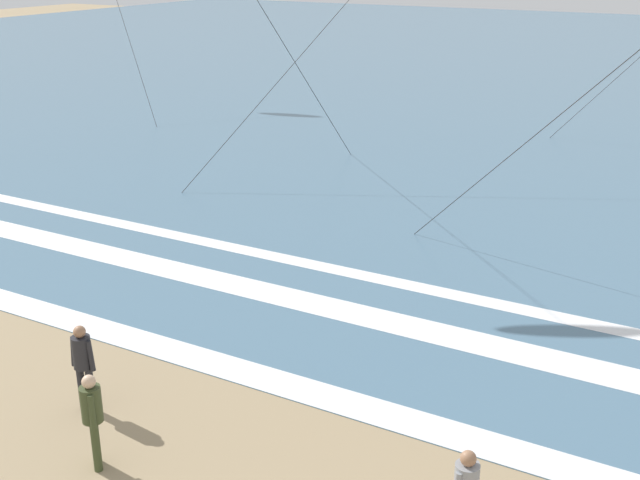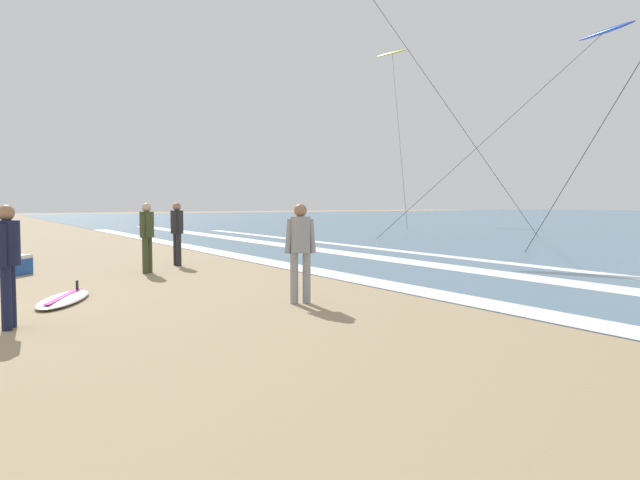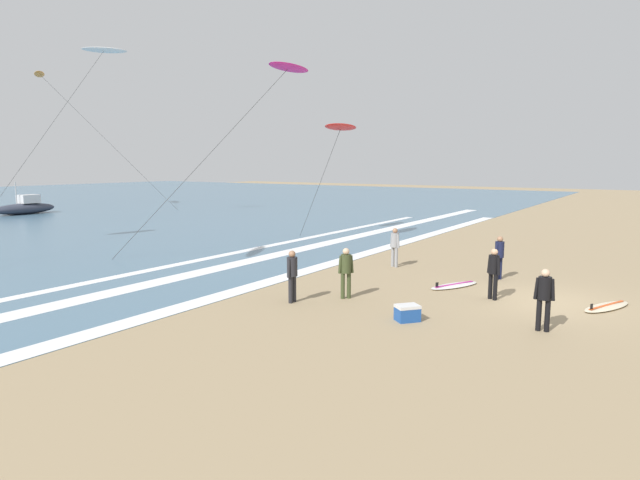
# 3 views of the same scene
# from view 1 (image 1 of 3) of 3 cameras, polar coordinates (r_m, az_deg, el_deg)

# --- Properties ---
(wave_foam_shoreline) EXTENTS (50.37, 0.79, 0.01)m
(wave_foam_shoreline) POSITION_cam_1_polar(r_m,az_deg,el_deg) (14.22, 1.53, -11.52)
(wave_foam_shoreline) COLOR white
(wave_foam_shoreline) RESTS_ON ocean_surface
(wave_foam_mid_break) EXTENTS (59.72, 0.95, 0.01)m
(wave_foam_mid_break) POSITION_cam_1_polar(r_m,az_deg,el_deg) (16.38, 11.66, -7.36)
(wave_foam_mid_break) COLOR white
(wave_foam_mid_break) RESTS_ON ocean_surface
(wave_foam_outer_break) EXTENTS (43.12, 0.54, 0.01)m
(wave_foam_outer_break) POSITION_cam_1_polar(r_m,az_deg,el_deg) (18.34, 10.78, -4.16)
(wave_foam_outer_break) COLOR white
(wave_foam_outer_break) RESTS_ON ocean_surface
(surfer_right_near) EXTENTS (0.51, 0.32, 1.60)m
(surfer_right_near) POSITION_cam_1_polar(r_m,az_deg,el_deg) (14.12, -16.71, -8.29)
(surfer_right_near) COLOR #232328
(surfer_right_near) RESTS_ON ground
(surfer_left_near) EXTENTS (0.43, 0.41, 1.60)m
(surfer_left_near) POSITION_cam_1_polar(r_m,az_deg,el_deg) (12.63, -16.08, -11.88)
(surfer_left_near) COLOR #384223
(surfer_left_near) RESTS_ON ground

